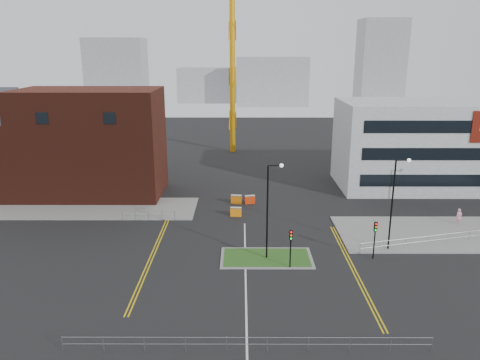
% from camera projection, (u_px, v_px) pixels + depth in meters
% --- Properties ---
extents(ground, '(200.00, 200.00, 0.00)m').
position_uv_depth(ground, '(246.00, 303.00, 36.22)').
color(ground, black).
rests_on(ground, ground).
extents(pavement_left, '(28.00, 8.00, 0.12)m').
position_uv_depth(pavement_left, '(82.00, 208.00, 57.42)').
color(pavement_left, slate).
rests_on(pavement_left, ground).
extents(pavement_right, '(24.00, 10.00, 0.12)m').
position_uv_depth(pavement_right, '(452.00, 233.00, 49.61)').
color(pavement_right, slate).
rests_on(pavement_right, ground).
extents(island_kerb, '(8.60, 4.60, 0.08)m').
position_uv_depth(island_kerb, '(267.00, 258.00, 43.90)').
color(island_kerb, slate).
rests_on(island_kerb, ground).
extents(grass_island, '(8.00, 4.00, 0.12)m').
position_uv_depth(grass_island, '(267.00, 258.00, 43.89)').
color(grass_island, '#29541C').
rests_on(grass_island, ground).
extents(brick_building, '(24.20, 10.07, 14.24)m').
position_uv_depth(brick_building, '(69.00, 144.00, 61.34)').
color(brick_building, '#421910').
rests_on(brick_building, ground).
extents(office_block, '(25.00, 12.20, 12.00)m').
position_uv_depth(office_block, '(430.00, 145.00, 65.27)').
color(office_block, '#A6A8AB').
rests_on(office_block, ground).
extents(streetlamp_island, '(1.46, 0.36, 9.18)m').
position_uv_depth(streetlamp_island, '(270.00, 204.00, 42.43)').
color(streetlamp_island, black).
rests_on(streetlamp_island, ground).
extents(streetlamp_right_near, '(1.46, 0.36, 9.18)m').
position_uv_depth(streetlamp_right_near, '(395.00, 197.00, 44.32)').
color(streetlamp_right_near, black).
rests_on(streetlamp_right_near, ground).
extents(traffic_light_island, '(0.28, 0.33, 3.65)m').
position_uv_depth(traffic_light_island, '(291.00, 242.00, 41.26)').
color(traffic_light_island, black).
rests_on(traffic_light_island, ground).
extents(traffic_light_right, '(0.28, 0.33, 3.65)m').
position_uv_depth(traffic_light_right, '(375.00, 233.00, 43.16)').
color(traffic_light_right, black).
rests_on(traffic_light_right, ground).
extents(railing_front, '(24.05, 0.05, 1.10)m').
position_uv_depth(railing_front, '(247.00, 341.00, 30.23)').
color(railing_front, gray).
rests_on(railing_front, ground).
extents(railing_left, '(6.05, 0.05, 1.10)m').
position_uv_depth(railing_left, '(148.00, 214.00, 53.36)').
color(railing_left, gray).
rests_on(railing_left, ground).
extents(railing_right, '(19.05, 5.05, 1.10)m').
position_uv_depth(railing_right, '(448.00, 236.00, 47.01)').
color(railing_right, gray).
rests_on(railing_right, ground).
extents(centre_line, '(0.15, 30.00, 0.01)m').
position_uv_depth(centre_line, '(246.00, 290.00, 38.14)').
color(centre_line, silver).
rests_on(centre_line, ground).
extents(yellow_left_a, '(0.12, 24.00, 0.01)m').
position_uv_depth(yellow_left_a, '(153.00, 249.00, 45.86)').
color(yellow_left_a, gold).
rests_on(yellow_left_a, ground).
extents(yellow_left_b, '(0.12, 24.00, 0.01)m').
position_uv_depth(yellow_left_b, '(157.00, 249.00, 45.86)').
color(yellow_left_b, gold).
rests_on(yellow_left_b, ground).
extents(yellow_right_a, '(0.12, 20.00, 0.01)m').
position_uv_depth(yellow_right_a, '(351.00, 268.00, 41.96)').
color(yellow_right_a, gold).
rests_on(yellow_right_a, ground).
extents(yellow_right_b, '(0.12, 20.00, 0.01)m').
position_uv_depth(yellow_right_b, '(354.00, 268.00, 41.96)').
color(yellow_right_b, gold).
rests_on(yellow_right_b, ground).
extents(skyline_a, '(18.00, 12.00, 22.00)m').
position_uv_depth(skyline_a, '(117.00, 74.00, 148.76)').
color(skyline_a, gray).
rests_on(skyline_a, ground).
extents(skyline_b, '(24.00, 12.00, 16.00)m').
position_uv_depth(skyline_b, '(272.00, 81.00, 159.07)').
color(skyline_b, gray).
rests_on(skyline_b, ground).
extents(skyline_c, '(14.00, 12.00, 28.00)m').
position_uv_depth(skyline_c, '(380.00, 64.00, 152.52)').
color(skyline_c, gray).
rests_on(skyline_c, ground).
extents(skyline_d, '(30.00, 12.00, 12.00)m').
position_uv_depth(skyline_d, '(220.00, 85.00, 169.28)').
color(skyline_d, gray).
rests_on(skyline_d, ground).
extents(pedestrian, '(0.73, 0.53, 1.88)m').
position_uv_depth(pedestrian, '(459.00, 217.00, 51.97)').
color(pedestrian, '#F8A0BC').
rests_on(pedestrian, ground).
extents(barrier_left, '(1.32, 0.52, 1.09)m').
position_uv_depth(barrier_left, '(236.00, 211.00, 54.70)').
color(barrier_left, orange).
rests_on(barrier_left, ground).
extents(barrier_mid, '(1.35, 0.70, 1.08)m').
position_uv_depth(barrier_mid, '(250.00, 199.00, 59.14)').
color(barrier_mid, red).
rests_on(barrier_mid, ground).
extents(barrier_right, '(1.39, 0.65, 1.13)m').
position_uv_depth(barrier_right, '(236.00, 199.00, 59.14)').
color(barrier_right, orange).
rests_on(barrier_right, ground).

